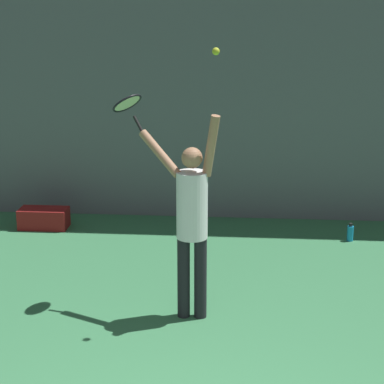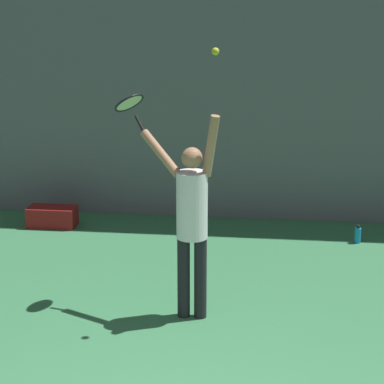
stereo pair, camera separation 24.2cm
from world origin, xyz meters
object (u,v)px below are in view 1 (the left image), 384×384
Objects in this scene: tennis_player at (191,216)px; tennis_ball at (216,51)px; equipment_bag at (44,218)px; water_bottle at (350,233)px; tennis_racket at (128,105)px.

tennis_player is 30.12× the size of tennis_ball.
equipment_bag is (-2.35, 2.69, -0.96)m from tennis_player.
tennis_player is 3.33m from water_bottle.
tennis_player is at bearing 155.18° from tennis_ball.
tennis_racket is 0.63× the size of equipment_bag.
tennis_player is 8.50× the size of water_bottle.
tennis_racket is at bearing 147.96° from tennis_player.
tennis_ball is (0.93, -0.54, 0.59)m from tennis_racket.
tennis_player is at bearing -128.44° from water_bottle.
tennis_player is 3.10× the size of equipment_bag.
tennis_racket is 3.93m from water_bottle.
equipment_bag reaches higher than water_bottle.
water_bottle is at bearing 56.21° from tennis_ball.
tennis_ball is 0.28× the size of water_bottle.
equipment_bag is at bearing 132.76° from tennis_ball.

